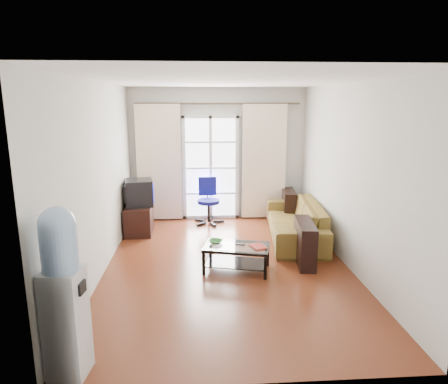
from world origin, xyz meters
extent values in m
plane|color=brown|center=(0.00, 0.00, 0.00)|extent=(5.20, 5.20, 0.00)
plane|color=white|center=(0.00, 0.00, 2.70)|extent=(5.20, 5.20, 0.00)
cube|color=beige|center=(0.00, 2.60, 1.35)|extent=(3.60, 0.02, 2.70)
cube|color=beige|center=(0.00, -2.60, 1.35)|extent=(3.60, 0.02, 2.70)
cube|color=beige|center=(-1.80, 0.00, 1.35)|extent=(0.02, 5.20, 2.70)
cube|color=beige|center=(1.80, 0.00, 1.35)|extent=(0.02, 5.20, 2.70)
cube|color=white|center=(-0.15, 2.56, 1.07)|extent=(1.01, 0.02, 2.04)
cube|color=white|center=(-0.15, 2.54, 1.07)|extent=(1.16, 0.06, 2.15)
cylinder|color=#4C3F2D|center=(0.00, 2.50, 2.38)|extent=(3.30, 0.04, 0.04)
cube|color=#FFEACD|center=(-1.20, 2.48, 1.20)|extent=(0.90, 0.07, 2.35)
cube|color=#FFEACD|center=(0.95, 2.48, 1.20)|extent=(0.90, 0.07, 2.35)
cube|color=#9C9B9E|center=(0.80, 2.50, 0.33)|extent=(0.64, 0.12, 0.64)
imported|color=olive|center=(1.32, 1.16, 0.33)|extent=(2.43, 1.37, 0.65)
cube|color=silver|center=(0.13, -0.18, 0.37)|extent=(1.04, 0.75, 0.01)
cube|color=black|center=(0.13, -0.18, 0.12)|extent=(0.97, 0.67, 0.01)
cube|color=black|center=(-0.36, -0.30, 0.19)|extent=(0.05, 0.05, 0.37)
cube|color=black|center=(0.50, -0.52, 0.19)|extent=(0.05, 0.05, 0.37)
cube|color=black|center=(-0.24, 0.16, 0.19)|extent=(0.05, 0.05, 0.37)
cube|color=black|center=(0.61, -0.05, 0.19)|extent=(0.05, 0.05, 0.37)
imported|color=#2F8236|center=(-0.17, -0.06, 0.41)|extent=(0.33, 0.33, 0.05)
imported|color=#A82814|center=(0.34, -0.30, 0.39)|extent=(0.34, 0.36, 0.02)
cube|color=black|center=(0.18, -0.15, 0.39)|extent=(0.15, 0.07, 0.02)
cube|color=black|center=(-1.53, 1.64, 0.26)|extent=(0.50, 0.73, 0.53)
cube|color=black|center=(-1.51, 1.70, 0.77)|extent=(0.56, 0.59, 0.48)
cube|color=#0C19E5|center=(-1.27, 1.74, 0.77)|extent=(0.08, 0.41, 0.35)
cube|color=black|center=(-1.72, 1.67, 0.77)|extent=(0.20, 0.37, 0.31)
cylinder|color=black|center=(-0.21, 2.17, 0.23)|extent=(0.05, 0.05, 0.47)
cylinder|color=navy|center=(-0.21, 2.17, 0.46)|extent=(0.45, 0.45, 0.07)
cube|color=navy|center=(-0.23, 2.37, 0.73)|extent=(0.37, 0.08, 0.39)
cube|color=silver|center=(-1.60, -2.35, 0.51)|extent=(0.36, 0.36, 1.01)
cylinder|color=#97BBE9|center=(-1.60, -2.35, 1.21)|extent=(0.31, 0.31, 0.40)
sphere|color=#97BBE9|center=(-1.60, -2.35, 1.42)|extent=(0.31, 0.31, 0.31)
cube|color=black|center=(-1.44, -2.37, 0.85)|extent=(0.06, 0.13, 0.11)
camera|label=1|loc=(-0.43, -5.61, 2.42)|focal=32.00mm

